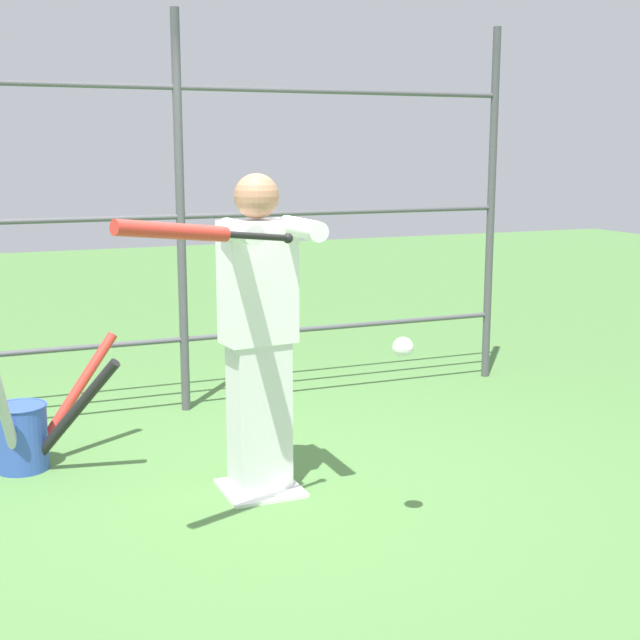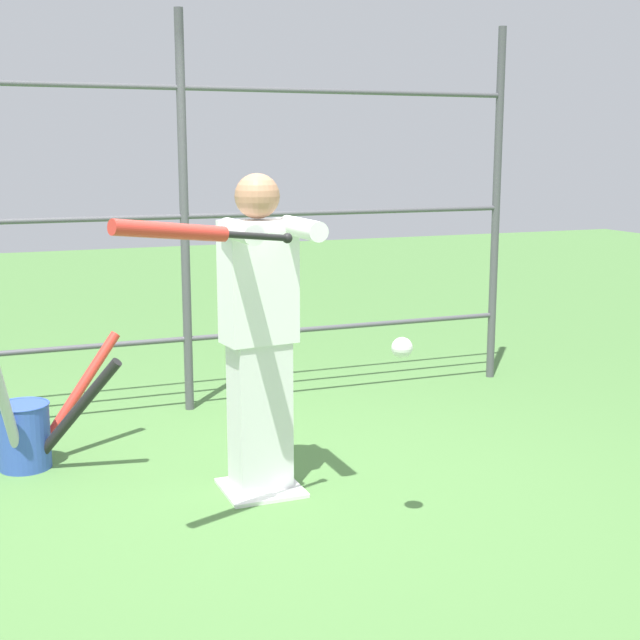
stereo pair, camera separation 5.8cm
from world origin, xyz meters
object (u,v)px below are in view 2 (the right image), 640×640
(softball_in_flight, at_px, (402,348))
(bat_bucket, at_px, (31,429))
(batter, at_px, (260,325))
(baseball_bat_swinging, at_px, (187,232))

(softball_in_flight, distance_m, bat_bucket, 2.28)
(batter, distance_m, softball_in_flight, 0.86)
(batter, distance_m, bat_bucket, 1.51)
(baseball_bat_swinging, relative_size, softball_in_flight, 9.12)
(baseball_bat_swinging, xyz_separation_m, softball_in_flight, (-0.94, 0.11, -0.54))
(batter, relative_size, softball_in_flight, 17.21)
(batter, height_order, baseball_bat_swinging, batter)
(bat_bucket, bearing_deg, batter, 143.66)
(softball_in_flight, bearing_deg, batter, -60.33)
(baseball_bat_swinging, relative_size, bat_bucket, 1.10)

